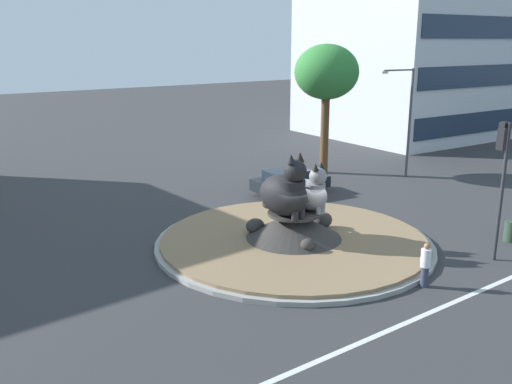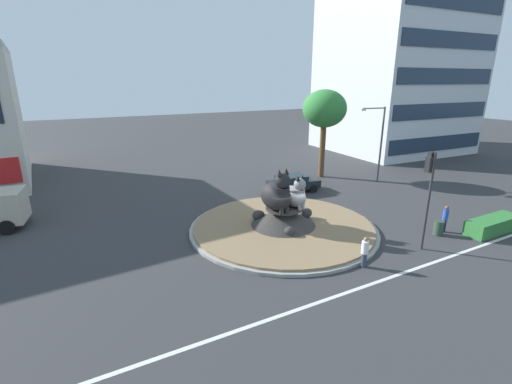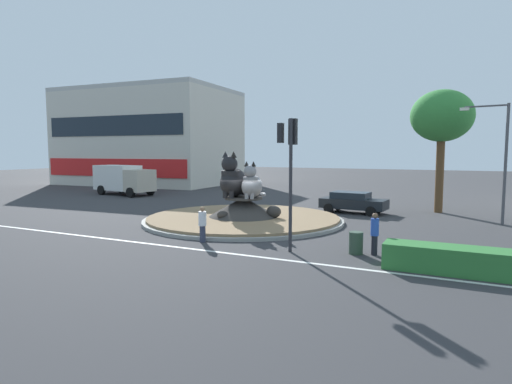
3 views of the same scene
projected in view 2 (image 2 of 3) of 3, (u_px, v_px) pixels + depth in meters
The scene contains 14 objects.
ground_plane at pixel (283, 229), 22.56m from camera, with size 160.00×160.00×0.00m, color #333335.
lane_centreline at pixel (368, 285), 16.39m from camera, with size 112.00×0.20×0.01m, color silver.
roundabout_island at pixel (283, 223), 22.45m from camera, with size 11.70×11.70×1.44m.
cat_statue_black at pixel (277, 195), 21.42m from camera, with size 1.80×2.89×2.68m.
cat_statue_grey at pixel (295, 195), 22.01m from camera, with size 1.58×2.33×2.12m.
traffic_light_mast at pixel (429, 180), 18.76m from camera, with size 0.71×0.53×5.44m.
office_tower at pixel (401, 29), 44.27m from camera, with size 16.54×15.50×29.94m.
clipped_hedge_strip at pixel (493, 225), 22.04m from camera, with size 4.09×1.20×0.90m, color #2D7033.
broadleaf_tree_behind_island at pixel (324, 110), 32.86m from camera, with size 4.04×4.04×8.19m.
streetlight_arm at pixel (379, 138), 31.83m from camera, with size 2.51×0.59×6.75m.
pedestrian_white_shirt at pixel (365, 251), 17.76m from camera, with size 0.36×0.36×1.62m.
pedestrian_blue_shirt at pixel (445, 218), 21.89m from camera, with size 0.32×0.32×1.70m.
hatchback_near_shophouse at pixel (293, 183), 29.89m from camera, with size 4.43×2.33×1.40m.
litter_bin at pixel (439, 228), 21.59m from camera, with size 0.56×0.56×0.90m.
Camera 2 is at (-11.27, -17.58, 9.01)m, focal length 25.09 mm.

